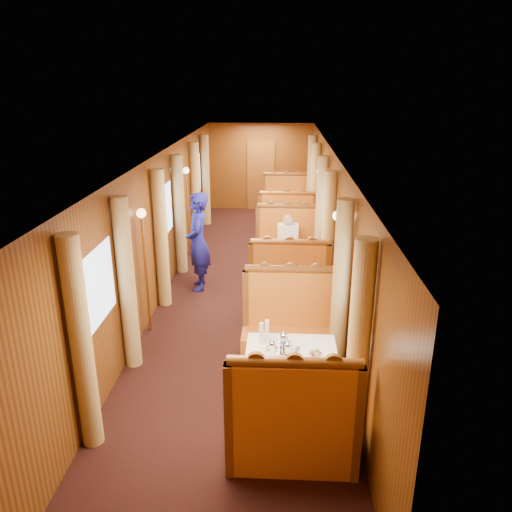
# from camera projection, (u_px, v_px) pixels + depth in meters

# --- Properties ---
(floor) EXTENTS (3.00, 12.00, 0.01)m
(floor) POSITION_uv_depth(u_px,v_px,m) (247.00, 287.00, 9.36)
(floor) COLOR black
(floor) RESTS_ON ground
(ceiling) EXTENTS (3.00, 12.00, 0.01)m
(ceiling) POSITION_uv_depth(u_px,v_px,m) (247.00, 153.00, 8.52)
(ceiling) COLOR silver
(ceiling) RESTS_ON wall_left
(wall_far) EXTENTS (3.00, 0.01, 2.50)m
(wall_far) POSITION_uv_depth(u_px,v_px,m) (261.00, 167.00, 14.58)
(wall_far) COLOR brown
(wall_far) RESTS_ON floor
(wall_near) EXTENTS (3.00, 0.01, 2.50)m
(wall_near) POSITION_uv_depth(u_px,v_px,m) (186.00, 473.00, 3.30)
(wall_near) COLOR brown
(wall_near) RESTS_ON floor
(wall_left) EXTENTS (0.01, 12.00, 2.50)m
(wall_left) POSITION_uv_depth(u_px,v_px,m) (164.00, 222.00, 9.01)
(wall_left) COLOR brown
(wall_left) RESTS_ON floor
(wall_right) EXTENTS (0.01, 12.00, 2.50)m
(wall_right) POSITION_uv_depth(u_px,v_px,m) (331.00, 224.00, 8.87)
(wall_right) COLOR brown
(wall_right) RESTS_ON floor
(doorway_far) EXTENTS (0.80, 0.04, 2.00)m
(doorway_far) POSITION_uv_depth(u_px,v_px,m) (261.00, 176.00, 14.64)
(doorway_far) COLOR brown
(doorway_far) RESTS_ON floor
(table_near) EXTENTS (1.05, 0.72, 0.75)m
(table_near) POSITION_uv_depth(u_px,v_px,m) (291.00, 376.00, 5.91)
(table_near) COLOR white
(table_near) RESTS_ON floor
(banquette_near_fwd) EXTENTS (1.30, 0.55, 1.34)m
(banquette_near_fwd) POSITION_uv_depth(u_px,v_px,m) (292.00, 430.00, 4.94)
(banquette_near_fwd) COLOR #BE4915
(banquette_near_fwd) RESTS_ON floor
(banquette_near_aft) EXTENTS (1.30, 0.55, 1.34)m
(banquette_near_aft) POSITION_uv_depth(u_px,v_px,m) (290.00, 332.00, 6.85)
(banquette_near_aft) COLOR #BE4915
(banquette_near_aft) RESTS_ON floor
(table_mid) EXTENTS (1.05, 0.72, 0.75)m
(table_mid) POSITION_uv_depth(u_px,v_px,m) (288.00, 270.00, 9.20)
(table_mid) COLOR white
(table_mid) RESTS_ON floor
(banquette_mid_fwd) EXTENTS (1.30, 0.55, 1.34)m
(banquette_mid_fwd) POSITION_uv_depth(u_px,v_px,m) (288.00, 289.00, 8.23)
(banquette_mid_fwd) COLOR #BE4915
(banquette_mid_fwd) RESTS_ON floor
(banquette_mid_aft) EXTENTS (1.30, 0.55, 1.34)m
(banquette_mid_aft) POSITION_uv_depth(u_px,v_px,m) (287.00, 249.00, 10.14)
(banquette_mid_aft) COLOR #BE4915
(banquette_mid_aft) RESTS_ON floor
(table_far) EXTENTS (1.05, 0.72, 0.75)m
(table_far) POSITION_uv_depth(u_px,v_px,m) (286.00, 219.00, 12.49)
(table_far) COLOR white
(table_far) RESTS_ON floor
(banquette_far_fwd) EXTENTS (1.30, 0.55, 1.34)m
(banquette_far_fwd) POSITION_uv_depth(u_px,v_px,m) (287.00, 229.00, 11.52)
(banquette_far_fwd) COLOR #BE4915
(banquette_far_fwd) RESTS_ON floor
(banquette_far_aft) EXTENTS (1.30, 0.55, 1.34)m
(banquette_far_aft) POSITION_uv_depth(u_px,v_px,m) (286.00, 207.00, 13.43)
(banquette_far_aft) COLOR #BE4915
(banquette_far_aft) RESTS_ON floor
(tea_tray) EXTENTS (0.41, 0.36, 0.01)m
(tea_tray) POSITION_uv_depth(u_px,v_px,m) (283.00, 350.00, 5.74)
(tea_tray) COLOR silver
(tea_tray) RESTS_ON table_near
(teapot_left) EXTENTS (0.18, 0.16, 0.12)m
(teapot_left) POSITION_uv_depth(u_px,v_px,m) (273.00, 349.00, 5.66)
(teapot_left) COLOR silver
(teapot_left) RESTS_ON tea_tray
(teapot_right) EXTENTS (0.17, 0.14, 0.12)m
(teapot_right) POSITION_uv_depth(u_px,v_px,m) (288.00, 350.00, 5.64)
(teapot_right) COLOR silver
(teapot_right) RESTS_ON tea_tray
(teapot_back) EXTENTS (0.21, 0.18, 0.14)m
(teapot_back) POSITION_uv_depth(u_px,v_px,m) (284.00, 342.00, 5.79)
(teapot_back) COLOR silver
(teapot_back) RESTS_ON tea_tray
(fruit_plate) EXTENTS (0.20, 0.20, 0.05)m
(fruit_plate) POSITION_uv_depth(u_px,v_px,m) (315.00, 354.00, 5.64)
(fruit_plate) COLOR white
(fruit_plate) RESTS_ON table_near
(cup_inboard) EXTENTS (0.08, 0.08, 0.26)m
(cup_inboard) POSITION_uv_depth(u_px,v_px,m) (261.00, 335.00, 5.87)
(cup_inboard) COLOR white
(cup_inboard) RESTS_ON table_near
(cup_outboard) EXTENTS (0.08, 0.08, 0.26)m
(cup_outboard) POSITION_uv_depth(u_px,v_px,m) (267.00, 332.00, 5.94)
(cup_outboard) COLOR white
(cup_outboard) RESTS_ON table_near
(rose_vase_mid) EXTENTS (0.06, 0.06, 0.36)m
(rose_vase_mid) POSITION_uv_depth(u_px,v_px,m) (287.00, 241.00, 9.00)
(rose_vase_mid) COLOR silver
(rose_vase_mid) RESTS_ON table_mid
(rose_vase_far) EXTENTS (0.06, 0.06, 0.36)m
(rose_vase_far) POSITION_uv_depth(u_px,v_px,m) (288.00, 198.00, 12.27)
(rose_vase_far) COLOR silver
(rose_vase_far) RESTS_ON table_far
(window_left_near) EXTENTS (0.01, 1.20, 0.90)m
(window_left_near) POSITION_uv_depth(u_px,v_px,m) (96.00, 289.00, 5.65)
(window_left_near) COLOR #97ADCD
(window_left_near) RESTS_ON wall_left
(curtain_left_near_a) EXTENTS (0.22, 0.22, 2.35)m
(curtain_left_near_a) POSITION_uv_depth(u_px,v_px,m) (81.00, 346.00, 5.01)
(curtain_left_near_a) COLOR tan
(curtain_left_near_a) RESTS_ON floor
(curtain_left_near_b) EXTENTS (0.22, 0.22, 2.35)m
(curtain_left_near_b) POSITION_uv_depth(u_px,v_px,m) (127.00, 285.00, 6.47)
(curtain_left_near_b) COLOR tan
(curtain_left_near_b) RESTS_ON floor
(window_right_near) EXTENTS (0.01, 1.20, 0.90)m
(window_right_near) POSITION_uv_depth(u_px,v_px,m) (359.00, 295.00, 5.51)
(window_right_near) COLOR #97ADCD
(window_right_near) RESTS_ON wall_right
(curtain_right_near_a) EXTENTS (0.22, 0.22, 2.35)m
(curtain_right_near_a) POSITION_uv_depth(u_px,v_px,m) (358.00, 353.00, 4.88)
(curtain_right_near_a) COLOR tan
(curtain_right_near_a) RESTS_ON floor
(curtain_right_near_b) EXTENTS (0.22, 0.22, 2.35)m
(curtain_right_near_b) POSITION_uv_depth(u_px,v_px,m) (341.00, 289.00, 6.34)
(curtain_right_near_b) COLOR tan
(curtain_right_near_b) RESTS_ON floor
(window_left_mid) EXTENTS (0.01, 1.20, 0.90)m
(window_left_mid) POSITION_uv_depth(u_px,v_px,m) (164.00, 211.00, 8.94)
(window_left_mid) COLOR #97ADCD
(window_left_mid) RESTS_ON wall_left
(curtain_left_mid_a) EXTENTS (0.22, 0.22, 2.35)m
(curtain_left_mid_a) POSITION_uv_depth(u_px,v_px,m) (161.00, 239.00, 8.30)
(curtain_left_mid_a) COLOR tan
(curtain_left_mid_a) RESTS_ON floor
(curtain_left_mid_b) EXTENTS (0.22, 0.22, 2.35)m
(curtain_left_mid_b) POSITION_uv_depth(u_px,v_px,m) (179.00, 215.00, 9.76)
(curtain_left_mid_b) COLOR tan
(curtain_left_mid_b) RESTS_ON floor
(window_right_mid) EXTENTS (0.01, 1.20, 0.90)m
(window_right_mid) POSITION_uv_depth(u_px,v_px,m) (331.00, 214.00, 8.80)
(window_right_mid) COLOR #97ADCD
(window_right_mid) RESTS_ON wall_right
(curtain_right_mid_a) EXTENTS (0.22, 0.22, 2.35)m
(curtain_right_mid_a) POSITION_uv_depth(u_px,v_px,m) (328.00, 242.00, 8.17)
(curtain_right_mid_a) COLOR tan
(curtain_right_mid_a) RESTS_ON floor
(curtain_right_mid_b) EXTENTS (0.22, 0.22, 2.35)m
(curtain_right_mid_b) POSITION_uv_depth(u_px,v_px,m) (321.00, 217.00, 9.63)
(curtain_right_mid_b) COLOR tan
(curtain_right_mid_b) RESTS_ON floor
(window_left_far) EXTENTS (0.01, 1.20, 0.90)m
(window_left_far) POSITION_uv_depth(u_px,v_px,m) (196.00, 175.00, 12.23)
(window_left_far) COLOR #97ADCD
(window_left_far) RESTS_ON wall_left
(curtain_left_far_a) EXTENTS (0.22, 0.22, 2.35)m
(curtain_left_far_a) POSITION_uv_depth(u_px,v_px,m) (196.00, 193.00, 11.59)
(curtain_left_far_a) COLOR tan
(curtain_left_far_a) RESTS_ON floor
(curtain_left_far_b) EXTENTS (0.22, 0.22, 2.35)m
(curtain_left_far_b) POSITION_uv_depth(u_px,v_px,m) (206.00, 180.00, 13.05)
(curtain_left_far_b) COLOR tan
(curtain_left_far_b) RESTS_ON floor
(window_right_far) EXTENTS (0.01, 1.20, 0.90)m
(window_right_far) POSITION_uv_depth(u_px,v_px,m) (318.00, 177.00, 12.09)
(window_right_far) COLOR #97ADCD
(window_right_far) RESTS_ON wall_right
(curtain_right_far_a) EXTENTS (0.22, 0.22, 2.35)m
(curtain_right_far_a) POSITION_uv_depth(u_px,v_px,m) (315.00, 195.00, 11.46)
(curtain_right_far_a) COLOR tan
(curtain_right_far_a) RESTS_ON floor
(curtain_right_far_b) EXTENTS (0.22, 0.22, 2.35)m
(curtain_right_far_b) POSITION_uv_depth(u_px,v_px,m) (311.00, 181.00, 12.92)
(curtain_right_far_b) COLOR tan
(curtain_right_far_b) RESTS_ON floor
(sconce_left_fore) EXTENTS (0.14, 0.14, 1.95)m
(sconce_left_fore) POSITION_uv_depth(u_px,v_px,m) (144.00, 246.00, 7.32)
(sconce_left_fore) COLOR #BF8C3F
(sconce_left_fore) RESTS_ON floor
(sconce_right_fore) EXTENTS (0.14, 0.14, 1.95)m
(sconce_right_fore) POSITION_uv_depth(u_px,v_px,m) (336.00, 249.00, 7.18)
(sconce_right_fore) COLOR #BF8C3F
(sconce_right_fore) RESTS_ON floor
(sconce_left_aft) EXTENTS (0.14, 0.14, 1.95)m
(sconce_left_aft) POSITION_uv_depth(u_px,v_px,m) (187.00, 194.00, 10.61)
(sconce_left_aft) COLOR #BF8C3F
(sconce_left_aft) RESTS_ON floor
(sconce_right_aft) EXTENTS (0.14, 0.14, 1.95)m
(sconce_right_aft) POSITION_uv_depth(u_px,v_px,m) (319.00, 195.00, 10.47)
(sconce_right_aft) COLOR #BF8C3F
(sconce_right_aft) RESTS_ON floor
(steward) EXTENTS (0.53, 0.72, 1.81)m
(steward) POSITION_uv_depth(u_px,v_px,m) (198.00, 242.00, 9.04)
(steward) COLOR navy
(steward) RESTS_ON floor
(passenger) EXTENTS (0.40, 0.44, 0.76)m
(passenger) POSITION_uv_depth(u_px,v_px,m) (288.00, 239.00, 9.76)
(passenger) COLOR beige
(passenger) RESTS_ON banquette_mid_aft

